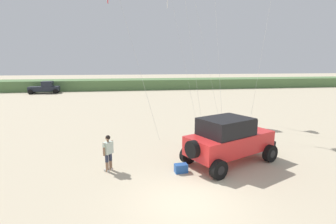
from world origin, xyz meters
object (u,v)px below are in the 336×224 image
Objects in this scene: cooler_box at (181,168)px; distant_pickup at (45,88)px; jeep at (229,139)px; person_watching at (108,151)px.

cooler_box is 0.12× the size of distant_pickup.
person_watching is (-5.69, 0.00, -0.26)m from jeep.
jeep is 37.60m from distant_pickup.
cooler_box is at bearing -12.63° from person_watching.
distant_pickup is at bearing 109.58° from cooler_box.
jeep is at bearing -61.81° from distant_pickup.
cooler_box is (-2.52, -0.71, -1.01)m from jeep.
person_watching is at bearing 162.71° from cooler_box.
jeep is at bearing -0.02° from person_watching.
distant_pickup is at bearing 118.19° from jeep.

